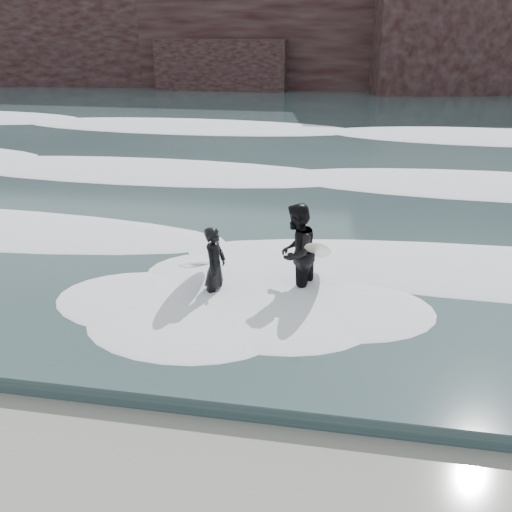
# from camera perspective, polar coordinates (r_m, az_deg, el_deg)

# --- Properties ---
(sea) EXTENTS (90.00, 52.00, 0.30)m
(sea) POSITION_cam_1_polar(r_m,az_deg,el_deg) (32.91, 5.52, 13.44)
(sea) COLOR #2D3F42
(sea) RESTS_ON ground
(headland) EXTENTS (70.00, 9.00, 10.00)m
(headland) POSITION_cam_1_polar(r_m,az_deg,el_deg) (49.47, 7.65, 21.98)
(headland) COLOR black
(headland) RESTS_ON ground
(foam_near) EXTENTS (60.00, 3.20, 0.20)m
(foam_near) POSITION_cam_1_polar(r_m,az_deg,el_deg) (13.58, -2.03, 1.55)
(foam_near) COLOR white
(foam_near) RESTS_ON sea
(foam_mid) EXTENTS (60.00, 4.00, 0.24)m
(foam_mid) POSITION_cam_1_polar(r_m,az_deg,el_deg) (20.17, 2.20, 8.60)
(foam_mid) COLOR white
(foam_mid) RESTS_ON sea
(foam_far) EXTENTS (60.00, 4.80, 0.30)m
(foam_far) POSITION_cam_1_polar(r_m,az_deg,el_deg) (28.93, 4.82, 12.83)
(foam_far) COLOR white
(foam_far) RESTS_ON sea
(surfer_left) EXTENTS (0.94, 1.86, 1.63)m
(surfer_left) POSITION_cam_1_polar(r_m,az_deg,el_deg) (11.11, -4.51, -1.05)
(surfer_left) COLOR black
(surfer_left) RESTS_ON ground
(surfer_right) EXTENTS (1.19, 1.76, 2.02)m
(surfer_right) POSITION_cam_1_polar(r_m,az_deg,el_deg) (11.25, 4.19, 0.31)
(surfer_right) COLOR black
(surfer_right) RESTS_ON ground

